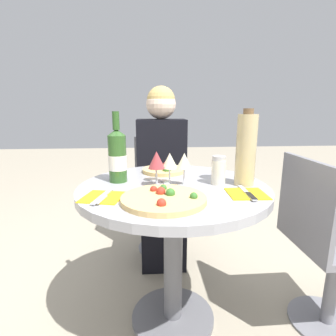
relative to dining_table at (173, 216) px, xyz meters
The scene contains 16 objects.
ground_plane 0.57m from the dining_table, ahead, with size 12.00×12.00×0.00m, color #9E937F.
dining_table is the anchor object (origin of this frame).
chair_behind_diner 0.78m from the dining_table, 91.47° to the left, with size 0.40×0.40×0.84m.
seated_diner 0.63m from the dining_table, 91.78° to the left, with size 0.34×0.43×1.20m.
chair_empty_side 0.73m from the dining_table, ahead, with size 0.40×0.40×0.84m.
pizza_large 0.27m from the dining_table, 104.85° to the right, with size 0.32×0.32×0.05m.
pizza_small_far 0.30m from the dining_table, 96.94° to the left, with size 0.23×0.23×0.05m.
wine_bottle 0.38m from the dining_table, 162.27° to the left, with size 0.09×0.09×0.33m.
tall_carafe 0.45m from the dining_table, ahead, with size 0.09×0.09×0.34m.
sugar_shaker 0.30m from the dining_table, ahead, with size 0.06×0.06×0.13m.
wine_glass_center 0.25m from the dining_table, 114.50° to the left, with size 0.07×0.07×0.14m.
wine_glass_front_left 0.28m from the dining_table, behind, with size 0.07×0.07×0.16m.
wine_glass_front_right 0.26m from the dining_table, 12.60° to the right, with size 0.07×0.07×0.15m.
wine_glass_back_left 0.26m from the dining_table, 135.26° to the left, with size 0.07×0.07×0.13m.
place_setting_left 0.36m from the dining_table, 152.37° to the right, with size 0.18×0.19×0.01m.
place_setting_right 0.36m from the dining_table, 28.51° to the right, with size 0.16×0.19×0.01m.
Camera 1 is at (-0.11, -1.13, 1.05)m, focal length 28.00 mm.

